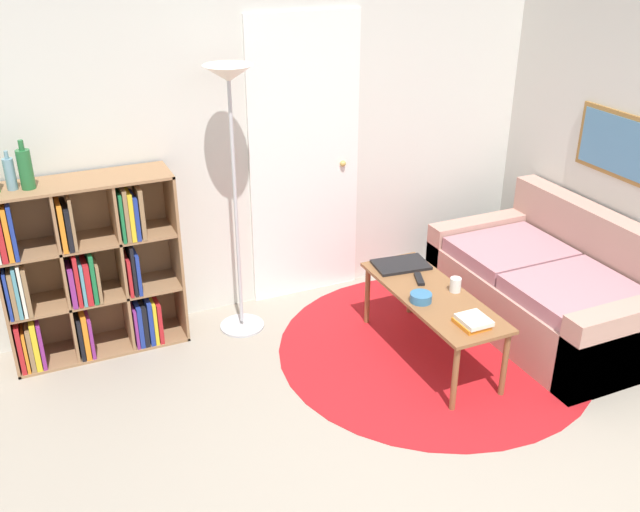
{
  "coord_description": "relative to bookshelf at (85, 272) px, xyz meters",
  "views": [
    {
      "loc": [
        -1.6,
        -1.93,
        2.6
      ],
      "look_at": [
        -0.12,
        1.37,
        0.85
      ],
      "focal_mm": 40.0,
      "sensor_mm": 36.0,
      "label": 1
    }
  ],
  "objects": [
    {
      "name": "wall_back",
      "position": [
        1.33,
        0.21,
        0.73
      ],
      "size": [
        7.06,
        0.11,
        2.6
      ],
      "color": "silver",
      "rests_on": "ground_plane"
    },
    {
      "name": "wall_right",
      "position": [
        3.38,
        -1.06,
        0.74
      ],
      "size": [
        0.08,
        5.5,
        2.6
      ],
      "color": "silver",
      "rests_on": "ground_plane"
    },
    {
      "name": "rug",
      "position": [
        2.03,
        -0.92,
        -0.56
      ],
      "size": [
        2.04,
        2.04,
        0.01
      ],
      "color": "#B2191E",
      "rests_on": "ground_plane"
    },
    {
      "name": "bookshelf",
      "position": [
        0.0,
        0.0,
        0.0
      ],
      "size": [
        1.08,
        0.34,
        1.17
      ],
      "color": "#936B47",
      "rests_on": "ground_plane"
    },
    {
      "name": "floor_lamp",
      "position": [
        0.96,
        -0.14,
        0.9
      ],
      "size": [
        0.3,
        0.3,
        1.79
      ],
      "color": "#B7B7BC",
      "rests_on": "ground_plane"
    },
    {
      "name": "couch",
      "position": [
        2.94,
        -0.98,
        -0.29
      ],
      "size": [
        0.93,
        1.59,
        0.79
      ],
      "color": "tan",
      "rests_on": "ground_plane"
    },
    {
      "name": "coffee_table",
      "position": [
        1.95,
        -0.97,
        -0.15
      ],
      "size": [
        0.43,
        1.15,
        0.46
      ],
      "color": "brown",
      "rests_on": "ground_plane"
    },
    {
      "name": "laptop",
      "position": [
        1.97,
        -0.55,
        -0.09
      ],
      "size": [
        0.38,
        0.28,
        0.02
      ],
      "color": "black",
      "rests_on": "coffee_table"
    },
    {
      "name": "bowl",
      "position": [
        1.83,
        -1.02,
        -0.08
      ],
      "size": [
        0.13,
        0.13,
        0.05
      ],
      "color": "teal",
      "rests_on": "coffee_table"
    },
    {
      "name": "book_stack_on_table",
      "position": [
        1.96,
        -1.39,
        -0.08
      ],
      "size": [
        0.17,
        0.19,
        0.05
      ],
      "color": "orange",
      "rests_on": "coffee_table"
    },
    {
      "name": "cup",
      "position": [
        2.1,
        -1.0,
        -0.06
      ],
      "size": [
        0.07,
        0.07,
        0.09
      ],
      "color": "white",
      "rests_on": "coffee_table"
    },
    {
      "name": "remote",
      "position": [
        1.97,
        -0.78,
        -0.09
      ],
      "size": [
        0.1,
        0.16,
        0.02
      ],
      "color": "black",
      "rests_on": "coffee_table"
    },
    {
      "name": "bottle_middle",
      "position": [
        -0.32,
        -0.01,
        0.7
      ],
      "size": [
        0.06,
        0.06,
        0.23
      ],
      "color": "#6B93A3",
      "rests_on": "bookshelf"
    },
    {
      "name": "bottle_right",
      "position": [
        -0.23,
        -0.03,
        0.73
      ],
      "size": [
        0.08,
        0.08,
        0.29
      ],
      "color": "#236633",
      "rests_on": "bookshelf"
    }
  ]
}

